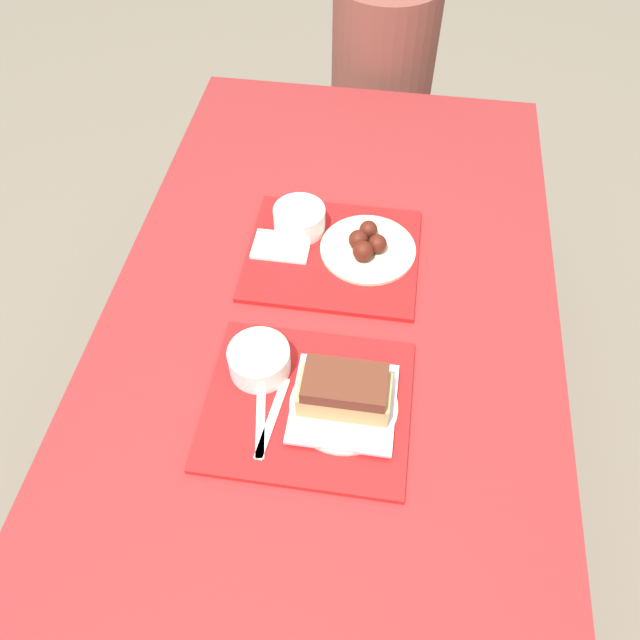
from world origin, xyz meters
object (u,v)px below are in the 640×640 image
tray_near (308,404)px  bowl_coleslaw_far (299,218)px  wings_plate_far (367,246)px  brisket_sandwich_plate (344,396)px  bowl_coleslaw_near (259,359)px  tray_far (333,255)px  person_seated_across (384,55)px

tray_near → bowl_coleslaw_far: bearing=101.4°
bowl_coleslaw_far → wings_plate_far: size_ratio=0.55×
brisket_sandwich_plate → bowl_coleslaw_far: bearing=109.3°
bowl_coleslaw_near → wings_plate_far: (0.17, 0.34, -0.02)m
tray_far → bowl_coleslaw_far: bearing=142.7°
tray_near → brisket_sandwich_plate: bearing=1.7°
tray_far → bowl_coleslaw_near: bearing=-106.4°
bowl_coleslaw_near → brisket_sandwich_plate: 0.18m
bowl_coleslaw_far → tray_far: bearing=-37.3°
tray_near → brisket_sandwich_plate: (0.07, 0.00, 0.04)m
bowl_coleslaw_near → brisket_sandwich_plate: size_ratio=0.59×
tray_far → person_seated_across: (0.04, 0.90, -0.02)m
bowl_coleslaw_near → person_seated_across: 1.23m
bowl_coleslaw_far → person_seated_across: (0.13, 0.83, -0.06)m
brisket_sandwich_plate → tray_near: bearing=-178.3°
bowl_coleslaw_far → bowl_coleslaw_near: bearing=-91.5°
tray_near → bowl_coleslaw_near: 0.13m
person_seated_across → bowl_coleslaw_far: bearing=-98.6°
tray_far → wings_plate_far: 0.08m
bowl_coleslaw_near → brisket_sandwich_plate: (0.17, -0.06, 0.01)m
tray_far → brisket_sandwich_plate: bearing=-79.4°
tray_far → bowl_coleslaw_near: (-0.10, -0.33, 0.04)m
bowl_coleslaw_near → tray_far: bearing=73.6°
wings_plate_far → tray_far: bearing=-167.1°
tray_far → bowl_coleslaw_near: size_ratio=3.22×
tray_near → bowl_coleslaw_near: bowl_coleslaw_near is taller
tray_near → bowl_coleslaw_near: (-0.10, 0.06, 0.04)m
brisket_sandwich_plate → person_seated_across: size_ratio=0.29×
tray_far → brisket_sandwich_plate: (0.07, -0.39, 0.04)m
brisket_sandwich_plate → bowl_coleslaw_near: bearing=160.7°
bowl_coleslaw_near → bowl_coleslaw_far: bearing=88.5°
bowl_coleslaw_near → wings_plate_far: 0.39m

